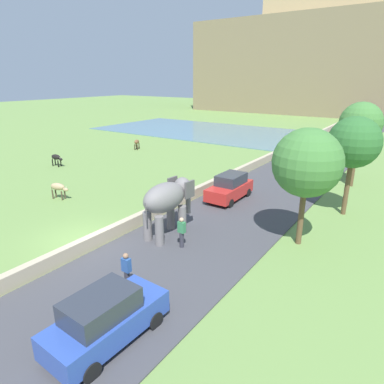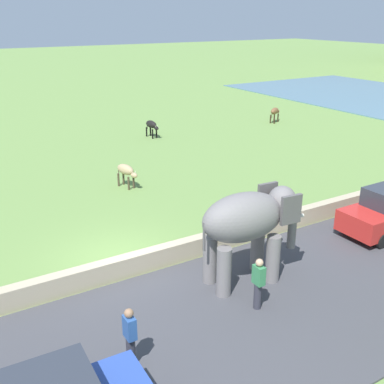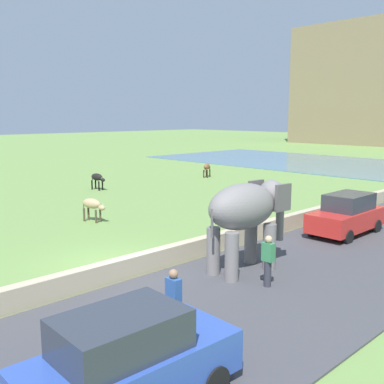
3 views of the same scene
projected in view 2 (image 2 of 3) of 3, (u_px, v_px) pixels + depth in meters
name	position (u px, v px, depth m)	size (l,w,h in m)	color
ground_plane	(118.00, 258.00, 16.19)	(220.00, 220.00, 0.00)	#6B8E47
elephant	(249.00, 222.00, 14.13)	(1.59, 3.51, 2.99)	slate
person_beside_elephant	(258.00, 283.00, 13.09)	(0.36, 0.22, 1.63)	#33333D
person_trailing	(130.00, 337.00, 10.92)	(0.36, 0.22, 1.63)	#33333D
cow_tan	(126.00, 171.00, 22.51)	(1.42, 0.72, 1.15)	tan
cow_black	(152.00, 125.00, 31.67)	(1.41, 0.54, 1.15)	black
cow_brown	(275.00, 112.00, 36.07)	(0.94, 1.38, 1.15)	brown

